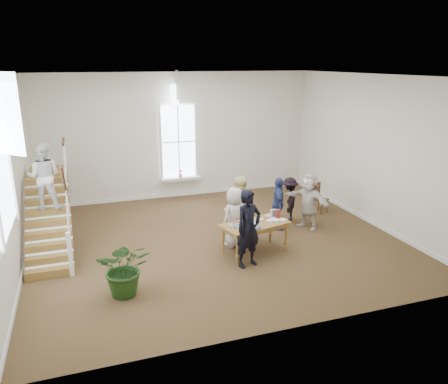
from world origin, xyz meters
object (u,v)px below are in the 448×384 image
object	(u,v)px
elderly_woman	(235,217)
woman_cluster_b	(289,200)
library_table	(255,226)
person_yellow	(239,207)
woman_cluster_a	(278,204)
floor_plant	(125,268)
police_officer	(249,229)
side_chair	(318,196)
woman_cluster_c	(309,201)

from	to	relation	value
elderly_woman	woman_cluster_b	bearing A→B (deg)	-175.01
elderly_woman	woman_cluster_b	world-z (taller)	elderly_woman
library_table	elderly_woman	xyz separation A→B (m)	(-0.34, 0.60, 0.09)
person_yellow	woman_cluster_a	world-z (taller)	person_yellow
elderly_woman	floor_plant	distance (m)	3.55
woman_cluster_a	floor_plant	size ratio (longest dim) A/B	1.27
police_officer	floor_plant	world-z (taller)	police_officer
police_officer	woman_cluster_a	distance (m)	2.65
elderly_woman	person_yellow	xyz separation A→B (m)	(0.30, 0.50, 0.08)
woman_cluster_a	woman_cluster_b	bearing A→B (deg)	-36.71
person_yellow	floor_plant	xyz separation A→B (m)	(-3.41, -2.20, -0.28)
floor_plant	side_chair	xyz separation A→B (m)	(6.71, 3.44, -0.08)
police_officer	side_chair	world-z (taller)	police_officer
elderly_woman	floor_plant	world-z (taller)	elderly_woman
library_table	floor_plant	distance (m)	3.62
woman_cluster_a	side_chair	distance (m)	2.20
elderly_woman	woman_cluster_c	world-z (taller)	woman_cluster_c
woman_cluster_c	side_chair	world-z (taller)	woman_cluster_c
police_officer	woman_cluster_c	bearing A→B (deg)	17.05
library_table	person_yellow	bearing A→B (deg)	78.60
elderly_woman	side_chair	size ratio (longest dim) A/B	1.68
person_yellow	woman_cluster_a	xyz separation A→B (m)	(1.34, 0.23, -0.11)
person_yellow	woman_cluster_b	size ratio (longest dim) A/B	1.26
police_officer	side_chair	distance (m)	4.77
floor_plant	side_chair	distance (m)	7.53
police_officer	woman_cluster_c	xyz separation A→B (m)	(2.64, 1.78, -0.11)
woman_cluster_b	floor_plant	distance (m)	6.09
library_table	woman_cluster_b	bearing A→B (deg)	29.74
side_chair	woman_cluster_b	bearing A→B (deg)	179.16
person_yellow	floor_plant	size ratio (longest dim) A/B	1.44
woman_cluster_b	woman_cluster_c	size ratio (longest dim) A/B	0.83
library_table	police_officer	world-z (taller)	police_officer
library_table	elderly_woman	distance (m)	0.70
library_table	elderly_woman	size ratio (longest dim) A/B	1.16
police_officer	woman_cluster_a	world-z (taller)	police_officer
woman_cluster_b	side_chair	distance (m)	1.47
woman_cluster_c	floor_plant	xyz separation A→B (m)	(-5.65, -2.24, -0.23)
person_yellow	woman_cluster_c	world-z (taller)	person_yellow
woman_cluster_b	floor_plant	xyz separation A→B (m)	(-5.35, -2.89, -0.09)
library_table	floor_plant	world-z (taller)	floor_plant
person_yellow	woman_cluster_b	distance (m)	2.07
library_table	woman_cluster_a	xyz separation A→B (m)	(1.31, 1.34, 0.06)
police_officer	woman_cluster_c	size ratio (longest dim) A/B	1.13
police_officer	woman_cluster_b	size ratio (longest dim) A/B	1.36
library_table	person_yellow	xyz separation A→B (m)	(-0.04, 1.10, 0.17)
woman_cluster_b	woman_cluster_c	bearing A→B (deg)	51.83
woman_cluster_a	library_table	bearing A→B (deg)	152.08
woman_cluster_a	side_chair	size ratio (longest dim) A/B	1.62
woman_cluster_b	woman_cluster_a	bearing A→B (deg)	-26.07
floor_plant	woman_cluster_c	bearing A→B (deg)	21.61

